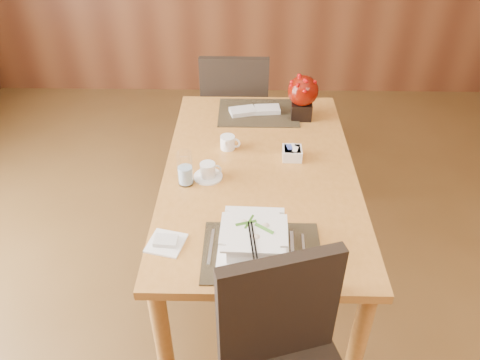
{
  "coord_description": "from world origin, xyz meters",
  "views": [
    {
      "loc": [
        -0.06,
        -1.21,
        2.03
      ],
      "look_at": [
        -0.09,
        0.35,
        0.87
      ],
      "focal_mm": 35.0,
      "sensor_mm": 36.0,
      "label": 1
    }
  ],
  "objects_px": {
    "creamer_jug": "(228,142)",
    "bread_plate": "(166,243)",
    "water_glass": "(185,168)",
    "soup_setting": "(254,239)",
    "coffee_cup": "(208,172)",
    "far_chair": "(235,111)",
    "dining_table": "(259,185)",
    "sugar_caddy": "(292,153)",
    "berry_decor": "(303,95)"
  },
  "relations": [
    {
      "from": "dining_table",
      "to": "far_chair",
      "type": "height_order",
      "value": "far_chair"
    },
    {
      "from": "soup_setting",
      "to": "far_chair",
      "type": "height_order",
      "value": "far_chair"
    },
    {
      "from": "sugar_caddy",
      "to": "far_chair",
      "type": "xyz_separation_m",
      "value": [
        -0.3,
        0.88,
        -0.24
      ]
    },
    {
      "from": "berry_decor",
      "to": "far_chair",
      "type": "relative_size",
      "value": 0.26
    },
    {
      "from": "water_glass",
      "to": "bread_plate",
      "type": "height_order",
      "value": "water_glass"
    },
    {
      "from": "sugar_caddy",
      "to": "bread_plate",
      "type": "bearing_deg",
      "value": -131.09
    },
    {
      "from": "water_glass",
      "to": "far_chair",
      "type": "height_order",
      "value": "far_chair"
    },
    {
      "from": "coffee_cup",
      "to": "sugar_caddy",
      "type": "xyz_separation_m",
      "value": [
        0.4,
        0.17,
        -0.0
      ]
    },
    {
      "from": "coffee_cup",
      "to": "bread_plate",
      "type": "height_order",
      "value": "coffee_cup"
    },
    {
      "from": "dining_table",
      "to": "coffee_cup",
      "type": "relative_size",
      "value": 11.22
    },
    {
      "from": "water_glass",
      "to": "berry_decor",
      "type": "height_order",
      "value": "berry_decor"
    },
    {
      "from": "creamer_jug",
      "to": "sugar_caddy",
      "type": "relative_size",
      "value": 1.03
    },
    {
      "from": "dining_table",
      "to": "coffee_cup",
      "type": "xyz_separation_m",
      "value": [
        -0.24,
        -0.07,
        0.13
      ]
    },
    {
      "from": "coffee_cup",
      "to": "water_glass",
      "type": "relative_size",
      "value": 0.82
    },
    {
      "from": "water_glass",
      "to": "soup_setting",
      "type": "bearing_deg",
      "value": -53.85
    },
    {
      "from": "coffee_cup",
      "to": "water_glass",
      "type": "xyz_separation_m",
      "value": [
        -0.1,
        -0.05,
        0.05
      ]
    },
    {
      "from": "water_glass",
      "to": "creamer_jug",
      "type": "relative_size",
      "value": 1.73
    },
    {
      "from": "soup_setting",
      "to": "creamer_jug",
      "type": "relative_size",
      "value": 2.92
    },
    {
      "from": "creamer_jug",
      "to": "far_chair",
      "type": "relative_size",
      "value": 0.1
    },
    {
      "from": "sugar_caddy",
      "to": "berry_decor",
      "type": "relative_size",
      "value": 0.38
    },
    {
      "from": "dining_table",
      "to": "sugar_caddy",
      "type": "bearing_deg",
      "value": 31.29
    },
    {
      "from": "soup_setting",
      "to": "sugar_caddy",
      "type": "height_order",
      "value": "soup_setting"
    },
    {
      "from": "coffee_cup",
      "to": "sugar_caddy",
      "type": "bearing_deg",
      "value": 22.7
    },
    {
      "from": "soup_setting",
      "to": "creamer_jug",
      "type": "height_order",
      "value": "soup_setting"
    },
    {
      "from": "coffee_cup",
      "to": "far_chair",
      "type": "height_order",
      "value": "far_chair"
    },
    {
      "from": "creamer_jug",
      "to": "far_chair",
      "type": "xyz_separation_m",
      "value": [
        0.01,
        0.79,
        -0.25
      ]
    },
    {
      "from": "coffee_cup",
      "to": "sugar_caddy",
      "type": "relative_size",
      "value": 1.45
    },
    {
      "from": "dining_table",
      "to": "sugar_caddy",
      "type": "height_order",
      "value": "sugar_caddy"
    },
    {
      "from": "soup_setting",
      "to": "far_chair",
      "type": "bearing_deg",
      "value": 96.26
    },
    {
      "from": "creamer_jug",
      "to": "bread_plate",
      "type": "bearing_deg",
      "value": -92.93
    },
    {
      "from": "dining_table",
      "to": "bread_plate",
      "type": "distance_m",
      "value": 0.64
    },
    {
      "from": "sugar_caddy",
      "to": "berry_decor",
      "type": "xyz_separation_m",
      "value": [
        0.08,
        0.41,
        0.11
      ]
    },
    {
      "from": "dining_table",
      "to": "soup_setting",
      "type": "distance_m",
      "value": 0.55
    },
    {
      "from": "soup_setting",
      "to": "bread_plate",
      "type": "distance_m",
      "value": 0.34
    },
    {
      "from": "soup_setting",
      "to": "creamer_jug",
      "type": "bearing_deg",
      "value": 102.1
    },
    {
      "from": "water_glass",
      "to": "far_chair",
      "type": "distance_m",
      "value": 1.15
    },
    {
      "from": "sugar_caddy",
      "to": "dining_table",
      "type": "bearing_deg",
      "value": -148.71
    },
    {
      "from": "berry_decor",
      "to": "far_chair",
      "type": "bearing_deg",
      "value": 129.16
    },
    {
      "from": "sugar_caddy",
      "to": "bread_plate",
      "type": "distance_m",
      "value": 0.8
    },
    {
      "from": "creamer_jug",
      "to": "berry_decor",
      "type": "xyz_separation_m",
      "value": [
        0.4,
        0.33,
        0.1
      ]
    },
    {
      "from": "soup_setting",
      "to": "creamer_jug",
      "type": "xyz_separation_m",
      "value": [
        -0.13,
        0.71,
        -0.02
      ]
    },
    {
      "from": "sugar_caddy",
      "to": "far_chair",
      "type": "height_order",
      "value": "far_chair"
    },
    {
      "from": "creamer_jug",
      "to": "berry_decor",
      "type": "relative_size",
      "value": 0.39
    },
    {
      "from": "bread_plate",
      "to": "sugar_caddy",
      "type": "bearing_deg",
      "value": 48.91
    },
    {
      "from": "creamer_jug",
      "to": "bread_plate",
      "type": "distance_m",
      "value": 0.72
    },
    {
      "from": "coffee_cup",
      "to": "far_chair",
      "type": "xyz_separation_m",
      "value": [
        0.1,
        1.04,
        -0.25
      ]
    },
    {
      "from": "soup_setting",
      "to": "sugar_caddy",
      "type": "bearing_deg",
      "value": 75.16
    },
    {
      "from": "bread_plate",
      "to": "coffee_cup",
      "type": "bearing_deg",
      "value": 73.44
    },
    {
      "from": "dining_table",
      "to": "bread_plate",
      "type": "xyz_separation_m",
      "value": [
        -0.37,
        -0.51,
        0.1
      ]
    },
    {
      "from": "water_glass",
      "to": "bread_plate",
      "type": "distance_m",
      "value": 0.4
    }
  ]
}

